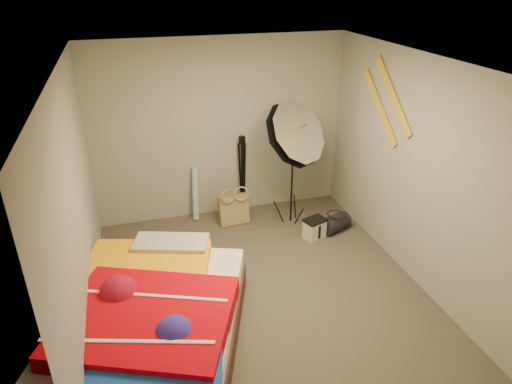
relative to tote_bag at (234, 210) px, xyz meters
name	(u,v)px	position (x,y,z in m)	size (l,w,h in m)	color
floor	(263,292)	(-0.06, -1.59, -0.21)	(4.00, 4.00, 0.00)	brown
ceiling	(264,64)	(-0.06, -1.59, 2.29)	(4.00, 4.00, 0.00)	silver
wall_back	(220,130)	(-0.06, 0.41, 1.04)	(3.50, 3.50, 0.00)	gray
wall_front	(359,328)	(-0.06, -3.59, 1.04)	(3.50, 3.50, 0.00)	gray
wall_left	(78,216)	(-1.81, -1.59, 1.04)	(4.00, 4.00, 0.00)	gray
wall_right	(416,172)	(1.69, -1.59, 1.04)	(4.00, 4.00, 0.00)	gray
tote_bag	(234,210)	(0.00, 0.00, 0.00)	(0.42, 0.13, 0.42)	tan
wrapping_roll	(195,193)	(-0.48, 0.31, 0.17)	(0.09, 0.09, 0.77)	#5DA4B8
camera_case	(314,229)	(0.93, -0.69, -0.08)	(0.26, 0.19, 0.26)	beige
duffel_bag	(335,223)	(1.28, -0.61, -0.09)	(0.24, 0.24, 0.39)	black
wall_stripe_upper	(393,96)	(1.67, -0.99, 1.74)	(0.02, 1.10, 0.10)	gold
wall_stripe_lower	(380,107)	(1.67, -0.74, 1.54)	(0.02, 1.10, 0.10)	gold
bed	(149,328)	(-1.32, -2.18, 0.12)	(2.24, 2.75, 0.66)	#3F261E
photo_umbrella	(293,135)	(0.71, -0.34, 1.14)	(0.91, 1.00, 1.88)	black
camera_tripod	(242,170)	(0.21, 0.30, 0.46)	(0.08, 0.08, 1.18)	black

